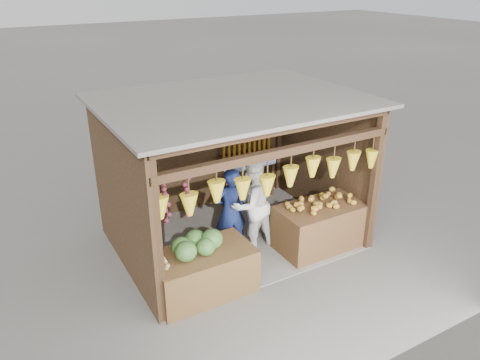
{
  "coord_description": "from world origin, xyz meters",
  "views": [
    {
      "loc": [
        -3.61,
        -6.55,
        4.57
      ],
      "look_at": [
        0.08,
        -0.1,
        1.22
      ],
      "focal_mm": 35.0,
      "sensor_mm": 36.0,
      "label": 1
    }
  ],
  "objects_px": {
    "counter_right": "(321,226)",
    "vendor_seated": "(144,221)",
    "counter_left": "(203,272)",
    "woman_standing": "(251,204)",
    "man_standing": "(230,211)"
  },
  "relations": [
    {
      "from": "woman_standing",
      "to": "vendor_seated",
      "type": "xyz_separation_m",
      "value": [
        -1.79,
        0.39,
        -0.02
      ]
    },
    {
      "from": "counter_left",
      "to": "vendor_seated",
      "type": "height_order",
      "value": "vendor_seated"
    },
    {
      "from": "woman_standing",
      "to": "vendor_seated",
      "type": "distance_m",
      "value": 1.83
    },
    {
      "from": "counter_right",
      "to": "man_standing",
      "type": "relative_size",
      "value": 1.01
    },
    {
      "from": "counter_left",
      "to": "woman_standing",
      "type": "distance_m",
      "value": 1.57
    },
    {
      "from": "counter_right",
      "to": "vendor_seated",
      "type": "distance_m",
      "value": 3.08
    },
    {
      "from": "counter_left",
      "to": "man_standing",
      "type": "relative_size",
      "value": 0.97
    },
    {
      "from": "man_standing",
      "to": "woman_standing",
      "type": "bearing_deg",
      "value": 173.01
    },
    {
      "from": "counter_left",
      "to": "counter_right",
      "type": "height_order",
      "value": "counter_right"
    },
    {
      "from": "counter_left",
      "to": "woman_standing",
      "type": "bearing_deg",
      "value": 29.59
    },
    {
      "from": "counter_right",
      "to": "vendor_seated",
      "type": "xyz_separation_m",
      "value": [
        -2.89,
        0.97,
        0.44
      ]
    },
    {
      "from": "man_standing",
      "to": "woman_standing",
      "type": "distance_m",
      "value": 0.38
    },
    {
      "from": "counter_left",
      "to": "vendor_seated",
      "type": "distance_m",
      "value": 1.33
    },
    {
      "from": "man_standing",
      "to": "woman_standing",
      "type": "relative_size",
      "value": 0.91
    },
    {
      "from": "man_standing",
      "to": "counter_left",
      "type": "bearing_deg",
      "value": 49.31
    }
  ]
}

